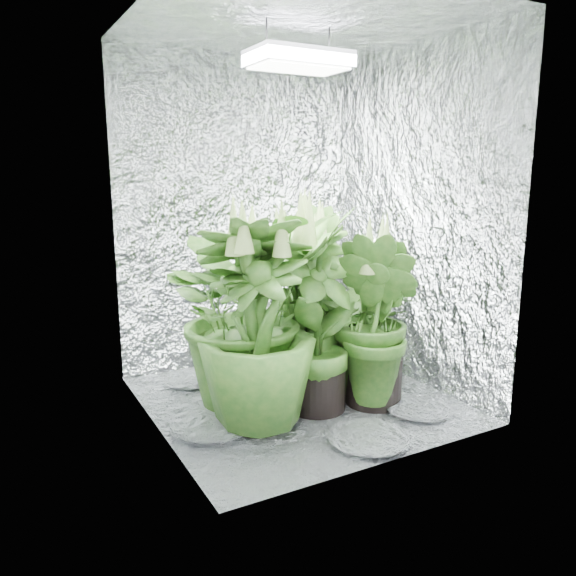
# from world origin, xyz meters

# --- Properties ---
(ground) EXTENTS (1.60, 1.60, 0.00)m
(ground) POSITION_xyz_m (0.00, 0.00, 0.00)
(ground) COLOR white
(ground) RESTS_ON ground
(walls) EXTENTS (1.62, 1.62, 2.00)m
(walls) POSITION_xyz_m (0.00, 0.00, 1.00)
(walls) COLOR white
(walls) RESTS_ON ground
(ceiling) EXTENTS (1.60, 1.60, 0.01)m
(ceiling) POSITION_xyz_m (0.00, 0.00, 2.00)
(ceiling) COLOR white
(ceiling) RESTS_ON walls
(grow_lamp) EXTENTS (0.50, 0.30, 0.22)m
(grow_lamp) POSITION_xyz_m (0.00, 0.00, 1.83)
(grow_lamp) COLOR gray
(grow_lamp) RESTS_ON ceiling
(plant_a) EXTENTS (1.19, 1.19, 1.14)m
(plant_a) POSITION_xyz_m (-0.28, 0.08, 0.55)
(plant_a) COLOR black
(plant_a) RESTS_ON ground
(plant_b) EXTENTS (0.71, 0.71, 1.07)m
(plant_b) POSITION_xyz_m (0.28, 0.23, 0.49)
(plant_b) COLOR black
(plant_b) RESTS_ON ground
(plant_c) EXTENTS (0.67, 0.67, 1.12)m
(plant_c) POSITION_xyz_m (0.37, 0.56, 0.52)
(plant_c) COLOR black
(plant_c) RESTS_ON ground
(plant_d) EXTENTS (0.74, 0.74, 1.15)m
(plant_d) POSITION_xyz_m (-0.34, -0.19, 0.53)
(plant_d) COLOR black
(plant_d) RESTS_ON ground
(plant_e) EXTENTS (0.82, 0.82, 0.91)m
(plant_e) POSITION_xyz_m (0.42, 0.02, 0.43)
(plant_e) COLOR black
(plant_e) RESTS_ON ground
(plant_f) EXTENTS (0.80, 0.80, 1.18)m
(plant_f) POSITION_xyz_m (0.03, -0.15, 0.54)
(plant_f) COLOR black
(plant_f) RESTS_ON ground
(plant_g) EXTENTS (0.55, 0.55, 1.05)m
(plant_g) POSITION_xyz_m (0.35, -0.24, 0.47)
(plant_g) COLOR black
(plant_g) RESTS_ON ground
(plant_h) EXTENTS (0.78, 0.78, 1.07)m
(plant_h) POSITION_xyz_m (0.06, 0.10, 0.50)
(plant_h) COLOR black
(plant_h) RESTS_ON ground
(circulation_fan) EXTENTS (0.18, 0.33, 0.38)m
(circulation_fan) POSITION_xyz_m (0.59, 0.53, 0.16)
(circulation_fan) COLOR black
(circulation_fan) RESTS_ON ground
(plant_label) EXTENTS (0.06, 0.05, 0.09)m
(plant_label) POSITION_xyz_m (0.42, -0.27, 0.30)
(plant_label) COLOR white
(plant_label) RESTS_ON plant_g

